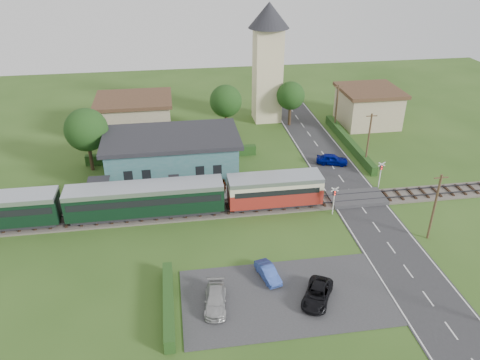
{
  "coord_description": "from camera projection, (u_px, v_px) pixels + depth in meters",
  "views": [
    {
      "loc": [
        -9.59,
        -40.34,
        26.8
      ],
      "look_at": [
        -2.84,
        4.0,
        2.49
      ],
      "focal_mm": 35.0,
      "sensor_mm": 36.0,
      "label": 1
    }
  ],
  "objects": [
    {
      "name": "pedestrian_near",
      "position": [
        223.0,
        186.0,
        52.13
      ],
      "size": [
        0.68,
        0.46,
        1.83
      ],
      "primitive_type": "imported",
      "rotation": [
        0.0,
        0.0,
        3.17
      ],
      "color": "gray",
      "rests_on": "platform"
    },
    {
      "name": "railway_track",
      "position": [
        269.0,
        206.0,
        50.78
      ],
      "size": [
        76.0,
        3.2,
        0.49
      ],
      "color": "#4C443D",
      "rests_on": "ground"
    },
    {
      "name": "road",
      "position": [
        363.0,
        209.0,
        50.41
      ],
      "size": [
        6.0,
        70.0,
        0.05
      ],
      "primitive_type": "cube",
      "color": "#28282B",
      "rests_on": "ground"
    },
    {
      "name": "house_west",
      "position": [
        135.0,
        116.0,
        67.51
      ],
      "size": [
        10.8,
        8.8,
        5.5
      ],
      "color": "tan",
      "rests_on": "ground"
    },
    {
      "name": "pedestrian_far",
      "position": [
        135.0,
        195.0,
        50.68
      ],
      "size": [
        0.57,
        0.73,
        1.48
      ],
      "primitive_type": "imported",
      "rotation": [
        0.0,
        0.0,
        1.59
      ],
      "color": "gray",
      "rests_on": "platform"
    },
    {
      "name": "car_park_silver",
      "position": [
        216.0,
        300.0,
        37.21
      ],
      "size": [
        2.22,
        4.38,
        1.22
      ],
      "primitive_type": "imported",
      "rotation": [
        0.0,
        0.0,
        -0.13
      ],
      "color": "#AAAAAA",
      "rests_on": "car_park"
    },
    {
      "name": "crossing_deck",
      "position": [
        357.0,
        198.0,
        52.05
      ],
      "size": [
        6.2,
        3.4,
        0.45
      ],
      "primitive_type": "cube",
      "color": "#333335",
      "rests_on": "ground"
    },
    {
      "name": "house_east",
      "position": [
        368.0,
        106.0,
        71.27
      ],
      "size": [
        8.8,
        8.8,
        5.5
      ],
      "color": "tan",
      "rests_on": "ground"
    },
    {
      "name": "hedge_roadside",
      "position": [
        349.0,
        142.0,
        64.59
      ],
      "size": [
        0.8,
        18.0,
        1.2
      ],
      "primitive_type": "cube",
      "color": "#193814",
      "rests_on": "ground"
    },
    {
      "name": "crossing_signal_far",
      "position": [
        381.0,
        171.0,
        53.69
      ],
      "size": [
        0.84,
        0.28,
        3.28
      ],
      "color": "silver",
      "rests_on": "ground"
    },
    {
      "name": "utility_pole_d",
      "position": [
        337.0,
        107.0,
        68.37
      ],
      "size": [
        1.4,
        0.22,
        7.0
      ],
      "color": "#473321",
      "rests_on": "ground"
    },
    {
      "name": "crossing_signal_near",
      "position": [
        334.0,
        197.0,
        48.57
      ],
      "size": [
        0.84,
        0.28,
        3.28
      ],
      "color": "silver",
      "rests_on": "ground"
    },
    {
      "name": "tree_a",
      "position": [
        86.0,
        130.0,
        56.06
      ],
      "size": [
        5.2,
        5.2,
        8.0
      ],
      "color": "#332316",
      "rests_on": "ground"
    },
    {
      "name": "car_on_road",
      "position": [
        332.0,
        159.0,
        59.62
      ],
      "size": [
        4.23,
        2.71,
        1.34
      ],
      "primitive_type": "imported",
      "rotation": [
        0.0,
        0.0,
        1.26
      ],
      "color": "#000972",
      "rests_on": "road"
    },
    {
      "name": "tree_c",
      "position": [
        291.0,
        96.0,
        69.67
      ],
      "size": [
        4.2,
        4.2,
        6.78
      ],
      "color": "#332316",
      "rests_on": "ground"
    },
    {
      "name": "train",
      "position": [
        114.0,
        201.0,
        47.66
      ],
      "size": [
        43.2,
        2.9,
        3.4
      ],
      "color": "#232328",
      "rests_on": "ground"
    },
    {
      "name": "station_building",
      "position": [
        172.0,
        155.0,
        56.05
      ],
      "size": [
        16.0,
        9.0,
        5.3
      ],
      "color": "#2E676A",
      "rests_on": "ground"
    },
    {
      "name": "church_tower",
      "position": [
        268.0,
        54.0,
        69.22
      ],
      "size": [
        6.0,
        6.0,
        17.6
      ],
      "color": "beige",
      "rests_on": "ground"
    },
    {
      "name": "car_park",
      "position": [
        285.0,
        297.0,
        38.45
      ],
      "size": [
        17.0,
        9.0,
        0.08
      ],
      "primitive_type": "cube",
      "color": "#333335",
      "rests_on": "ground"
    },
    {
      "name": "car_park_dark",
      "position": [
        317.0,
        294.0,
        37.78
      ],
      "size": [
        3.79,
        4.68,
        1.19
      ],
      "primitive_type": "imported",
      "rotation": [
        0.0,
        0.0,
        -0.51
      ],
      "color": "black",
      "rests_on": "car_park"
    },
    {
      "name": "hedge_station",
      "position": [
        173.0,
        155.0,
        60.94
      ],
      "size": [
        22.0,
        0.8,
        1.3
      ],
      "primitive_type": "cube",
      "color": "#193814",
      "rests_on": "ground"
    },
    {
      "name": "equipment_hut",
      "position": [
        100.0,
        191.0,
        50.4
      ],
      "size": [
        2.3,
        2.3,
        2.55
      ],
      "color": "beige",
      "rests_on": "platform"
    },
    {
      "name": "streetlamp_west",
      "position": [
        80.0,
        130.0,
        62.12
      ],
      "size": [
        0.3,
        0.3,
        5.15
      ],
      "color": "#3F3F47",
      "rests_on": "ground"
    },
    {
      "name": "car_park_blue",
      "position": [
        268.0,
        272.0,
        40.21
      ],
      "size": [
        1.97,
        3.57,
        1.12
      ],
      "primitive_type": "imported",
      "rotation": [
        0.0,
        0.0,
        0.24
      ],
      "color": "#304CA3",
      "rests_on": "car_park"
    },
    {
      "name": "hedge_carpark",
      "position": [
        168.0,
        304.0,
        36.93
      ],
      "size": [
        0.8,
        9.0,
        1.2
      ],
      "primitive_type": "cube",
      "color": "#193814",
      "rests_on": "ground"
    },
    {
      "name": "ground",
      "position": [
        272.0,
        217.0,
        49.1
      ],
      "size": [
        120.0,
        120.0,
        0.0
      ],
      "primitive_type": "plane",
      "color": "#2D4C19"
    },
    {
      "name": "streetlamp_east",
      "position": [
        337.0,
        99.0,
        73.23
      ],
      "size": [
        0.3,
        0.3,
        5.15
      ],
      "color": "#3F3F47",
      "rests_on": "ground"
    },
    {
      "name": "platform",
      "position": [
        175.0,
        197.0,
        52.19
      ],
      "size": [
        30.0,
        3.0,
        0.45
      ],
      "primitive_type": "cube",
      "color": "gray",
      "rests_on": "ground"
    },
    {
      "name": "utility_pole_c",
      "position": [
        368.0,
        139.0,
        57.94
      ],
      "size": [
        1.4,
        0.22,
        7.0
      ],
      "color": "#473321",
      "rests_on": "ground"
    },
    {
      "name": "utility_pole_b",
      "position": [
        435.0,
        206.0,
        44.03
      ],
      "size": [
        1.4,
        0.22,
        7.0
      ],
      "color": "#473321",
      "rests_on": "ground"
    },
    {
      "name": "tree_b",
      "position": [
        226.0,
        101.0,
        66.43
      ],
      "size": [
        4.6,
        4.6,
        7.34
      ],
      "color": "#332316",
      "rests_on": "ground"
    }
  ]
}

